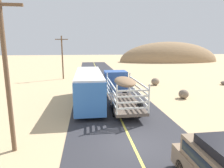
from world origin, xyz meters
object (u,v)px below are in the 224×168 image
Objects in this scene: boulder_mid_field at (184,94)px; boulder_far_horizon at (155,82)px; power_pole_near at (6,71)px; power_pole_mid at (62,56)px; livestock_truck at (118,84)px; bus at (89,87)px.

boulder_mid_field is 7.66m from boulder_far_horizon.
power_pole_near reaches higher than power_pole_mid.
livestock_truck is 17.05m from power_pole_mid.
boulder_far_horizon is (14.26, 16.69, -3.92)m from power_pole_near.
livestock_truck is 10.38m from boulder_far_horizon.
livestock_truck is 8.15× the size of boulder_far_horizon.
livestock_truck is at bearing 50.63° from power_pole_near.
power_pole_mid reaches higher than boulder_far_horizon.
boulder_far_horizon reaches higher than boulder_mid_field.
bus is at bearing -168.71° from livestock_truck.
bus is 9.80m from power_pole_near.
bus is (-3.08, -0.61, -0.04)m from livestock_truck.
power_pole_near reaches higher than bus.
livestock_truck reaches higher than boulder_mid_field.
boulder_far_horizon is (-0.49, 7.65, 0.03)m from boulder_mid_field.
boulder_far_horizon is (9.95, 8.30, -1.22)m from bus.
boulder_mid_field is at bearing 3.59° from bus.
bus reaches higher than boulder_far_horizon.
power_pole_near is 6.97× the size of boulder_far_horizon.
bus is at bearing 62.82° from power_pole_near.
boulder_mid_field is (14.75, 9.04, -3.95)m from power_pole_near.
power_pole_mid is 16.49m from boulder_far_horizon.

